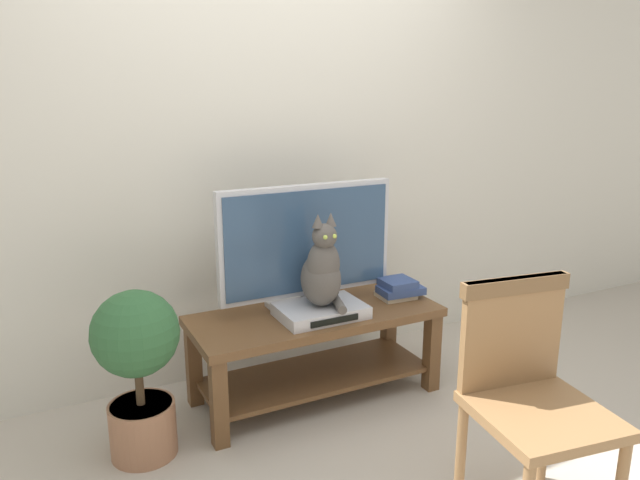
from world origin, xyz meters
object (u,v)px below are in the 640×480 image
(tv, at_px, (307,245))
(book_stack, at_px, (398,289))
(cat, at_px, (322,271))
(wooden_chair, at_px, (528,385))
(potted_plant, at_px, (138,362))
(media_box, at_px, (321,311))
(tv_stand, at_px, (316,338))

(tv, bearing_deg, book_stack, -12.36)
(cat, height_order, book_stack, cat)
(cat, xyz_separation_m, wooden_chair, (0.32, -1.04, -0.19))
(potted_plant, bearing_deg, media_box, 3.10)
(media_box, height_order, potted_plant, potted_plant)
(tv, bearing_deg, wooden_chair, -75.42)
(media_box, bearing_deg, tv_stand, 87.27)
(wooden_chair, bearing_deg, media_box, 106.87)
(book_stack, xyz_separation_m, potted_plant, (-1.40, -0.10, -0.08))
(tv_stand, relative_size, potted_plant, 1.67)
(media_box, distance_m, wooden_chair, 1.10)
(tv_stand, xyz_separation_m, wooden_chair, (0.32, -1.12, 0.20))
(wooden_chair, xyz_separation_m, potted_plant, (-1.22, 1.01, -0.08))
(media_box, xyz_separation_m, book_stack, (0.50, 0.05, 0.02))
(book_stack, bearing_deg, tv_stand, 178.68)
(wooden_chair, distance_m, book_stack, 1.12)
(book_stack, relative_size, potted_plant, 0.32)
(cat, bearing_deg, tv_stand, 88.46)
(media_box, xyz_separation_m, wooden_chair, (0.32, -1.06, 0.02))
(tv_stand, bearing_deg, book_stack, -1.32)
(tv_stand, distance_m, tv, 0.48)
(tv_stand, relative_size, book_stack, 5.18)
(wooden_chair, bearing_deg, potted_plant, 140.54)
(cat, distance_m, potted_plant, 0.94)
(book_stack, distance_m, potted_plant, 1.41)
(tv_stand, distance_m, book_stack, 0.53)
(tv, bearing_deg, tv_stand, -90.01)
(cat, bearing_deg, tv, 89.30)
(tv_stand, relative_size, wooden_chair, 1.42)
(media_box, relative_size, wooden_chair, 0.47)
(tv_stand, bearing_deg, media_box, -92.73)
(book_stack, bearing_deg, media_box, -173.79)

